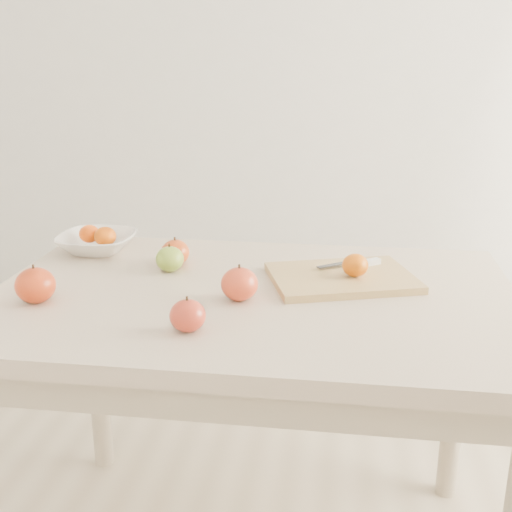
# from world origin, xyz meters

# --- Properties ---
(table) EXTENTS (1.20, 0.80, 0.75)m
(table) POSITION_xyz_m (0.00, 0.00, 0.65)
(table) COLOR beige
(table) RESTS_ON ground
(cutting_board) EXTENTS (0.39, 0.33, 0.02)m
(cutting_board) POSITION_xyz_m (0.20, 0.10, 0.76)
(cutting_board) COLOR tan
(cutting_board) RESTS_ON table
(board_tangerine) EXTENTS (0.06, 0.06, 0.05)m
(board_tangerine) POSITION_xyz_m (0.23, 0.09, 0.80)
(board_tangerine) COLOR #C85707
(board_tangerine) RESTS_ON cutting_board
(fruit_bowl) EXTENTS (0.21, 0.21, 0.05)m
(fruit_bowl) POSITION_xyz_m (-0.47, 0.25, 0.78)
(fruit_bowl) COLOR white
(fruit_bowl) RESTS_ON table
(bowl_tangerine_near) EXTENTS (0.06, 0.06, 0.05)m
(bowl_tangerine_near) POSITION_xyz_m (-0.49, 0.26, 0.80)
(bowl_tangerine_near) COLOR #DB5807
(bowl_tangerine_near) RESTS_ON fruit_bowl
(bowl_tangerine_far) EXTENTS (0.06, 0.06, 0.05)m
(bowl_tangerine_far) POSITION_xyz_m (-0.44, 0.23, 0.80)
(bowl_tangerine_far) COLOR #E14907
(bowl_tangerine_far) RESTS_ON fruit_bowl
(orange_peel_a) EXTENTS (0.07, 0.07, 0.01)m
(orange_peel_a) POSITION_xyz_m (-0.26, 0.28, 0.75)
(orange_peel_a) COLOR orange
(orange_peel_a) RESTS_ON table
(orange_peel_b) EXTENTS (0.05, 0.05, 0.01)m
(orange_peel_b) POSITION_xyz_m (-0.24, 0.23, 0.75)
(orange_peel_b) COLOR #E45A10
(orange_peel_b) RESTS_ON table
(paring_knife) EXTENTS (0.16, 0.09, 0.01)m
(paring_knife) POSITION_xyz_m (0.25, 0.17, 0.78)
(paring_knife) COLOR white
(paring_knife) RESTS_ON cutting_board
(apple_green) EXTENTS (0.07, 0.07, 0.06)m
(apple_green) POSITION_xyz_m (-0.23, 0.11, 0.78)
(apple_green) COLOR olive
(apple_green) RESTS_ON table
(apple_red_e) EXTENTS (0.08, 0.08, 0.07)m
(apple_red_e) POSITION_xyz_m (-0.02, -0.06, 0.79)
(apple_red_e) COLOR #A41D0D
(apple_red_e) RESTS_ON table
(apple_red_c) EXTENTS (0.07, 0.07, 0.06)m
(apple_red_c) POSITION_xyz_m (-0.10, -0.23, 0.78)
(apple_red_c) COLOR maroon
(apple_red_c) RESTS_ON table
(apple_red_b) EXTENTS (0.09, 0.09, 0.08)m
(apple_red_b) POSITION_xyz_m (-0.46, -0.13, 0.79)
(apple_red_b) COLOR #A21011
(apple_red_b) RESTS_ON table
(apple_red_a) EXTENTS (0.07, 0.07, 0.07)m
(apple_red_a) POSITION_xyz_m (-0.23, 0.17, 0.78)
(apple_red_a) COLOR maroon
(apple_red_a) RESTS_ON table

